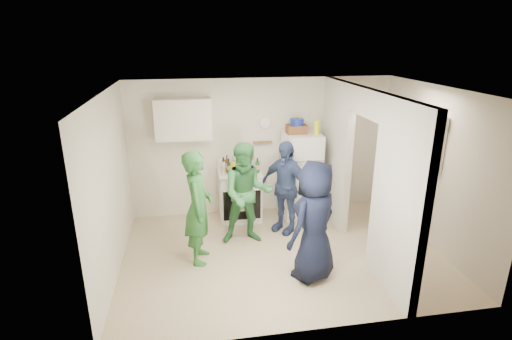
{
  "coord_description": "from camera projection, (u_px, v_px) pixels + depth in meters",
  "views": [
    {
      "loc": [
        -1.3,
        -5.28,
        3.2
      ],
      "look_at": [
        -0.33,
        0.4,
        1.25
      ],
      "focal_mm": 28.0,
      "sensor_mm": 36.0,
      "label": 1
    }
  ],
  "objects": [
    {
      "name": "wall_left",
      "position": [
        110.0,
        188.0,
        5.38
      ],
      "size": [
        0.0,
        3.4,
        3.4
      ],
      "primitive_type": "plane",
      "rotation": [
        1.57,
        0.0,
        1.57
      ],
      "color": "silver",
      "rests_on": "floor"
    },
    {
      "name": "bottle_k",
      "position": [
        227.0,
        163.0,
        7.03
      ],
      "size": [
        0.06,
        0.06,
        0.31
      ],
      "primitive_type": "cylinder",
      "color": "brown",
      "rests_on": "stove"
    },
    {
      "name": "person_green_center",
      "position": [
        247.0,
        194.0,
        6.29
      ],
      "size": [
        0.84,
        0.67,
        1.66
      ],
      "primitive_type": "imported",
      "rotation": [
        0.0,
        0.0,
        -0.05
      ],
      "color": "#3D8C44",
      "rests_on": "floor"
    },
    {
      "name": "bottle_f",
      "position": [
        250.0,
        164.0,
        7.08
      ],
      "size": [
        0.06,
        0.06,
        0.27
      ],
      "primitive_type": "cylinder",
      "color": "#123315",
      "rests_on": "stove"
    },
    {
      "name": "wall_back",
      "position": [
        262.0,
        147.0,
        7.35
      ],
      "size": [
        4.8,
        0.0,
        4.8
      ],
      "primitive_type": "plane",
      "rotation": [
        1.57,
        0.0,
        0.0
      ],
      "color": "silver",
      "rests_on": "floor"
    },
    {
      "name": "bottle_a",
      "position": [
        224.0,
        164.0,
        7.11
      ],
      "size": [
        0.08,
        0.08,
        0.25
      ],
      "primitive_type": "cylinder",
      "color": "brown",
      "rests_on": "stove"
    },
    {
      "name": "bottle_i",
      "position": [
        242.0,
        163.0,
        7.13
      ],
      "size": [
        0.08,
        0.08,
        0.26
      ],
      "primitive_type": "cylinder",
      "color": "#4D3B0D",
      "rests_on": "stove"
    },
    {
      "name": "nook_valance",
      "position": [
        431.0,
        118.0,
        6.08
      ],
      "size": [
        0.04,
        0.82,
        0.18
      ],
      "primitive_type": "cube",
      "color": "white",
      "rests_on": "wall_right"
    },
    {
      "name": "floor",
      "position": [
        282.0,
        253.0,
        6.16
      ],
      "size": [
        4.8,
        4.8,
        0.0
      ],
      "primitive_type": "plane",
      "color": "#C9B58E",
      "rests_on": "ground"
    },
    {
      "name": "spice_shelf",
      "position": [
        263.0,
        142.0,
        7.27
      ],
      "size": [
        0.35,
        0.08,
        0.03
      ],
      "primitive_type": "cube",
      "color": "olive",
      "rests_on": "wall_back"
    },
    {
      "name": "red_cup",
      "position": [
        253.0,
        171.0,
        6.91
      ],
      "size": [
        0.09,
        0.09,
        0.12
      ],
      "primitive_type": "cylinder",
      "color": "#B11C0B",
      "rests_on": "stove"
    },
    {
      "name": "bottle_b",
      "position": [
        229.0,
        166.0,
        6.95
      ],
      "size": [
        0.06,
        0.06,
        0.27
      ],
      "primitive_type": "cylinder",
      "color": "#204617",
      "rests_on": "stove"
    },
    {
      "name": "ceiling",
      "position": [
        285.0,
        90.0,
        5.36
      ],
      "size": [
        4.8,
        4.8,
        0.0
      ],
      "primitive_type": "plane",
      "rotation": [
        3.14,
        0.0,
        0.0
      ],
      "color": "white",
      "rests_on": "wall_back"
    },
    {
      "name": "yellow_cup_stack_top",
      "position": [
        317.0,
        128.0,
        6.92
      ],
      "size": [
        0.09,
        0.09,
        0.25
      ],
      "primitive_type": "cylinder",
      "color": "#E2F414",
      "rests_on": "fridge"
    },
    {
      "name": "bottle_c",
      "position": [
        234.0,
        160.0,
        7.17
      ],
      "size": [
        0.07,
        0.07,
        0.33
      ],
      "primitive_type": "cylinder",
      "color": "silver",
      "rests_on": "stove"
    },
    {
      "name": "bottle_d",
      "position": [
        240.0,
        164.0,
        6.98
      ],
      "size": [
        0.07,
        0.07,
        0.32
      ],
      "primitive_type": "cylinder",
      "color": "#5C2410",
      "rests_on": "stove"
    },
    {
      "name": "bottle_g",
      "position": [
        252.0,
        160.0,
        7.19
      ],
      "size": [
        0.07,
        0.07,
        0.33
      ],
      "primitive_type": "cylinder",
      "color": "olive",
      "rests_on": "stove"
    },
    {
      "name": "wall_front",
      "position": [
        321.0,
        232.0,
        4.18
      ],
      "size": [
        4.8,
        0.0,
        4.8
      ],
      "primitive_type": "plane",
      "rotation": [
        -1.57,
        0.0,
        0.0
      ],
      "color": "silver",
      "rests_on": "floor"
    },
    {
      "name": "partition_header",
      "position": [
        368.0,
        103.0,
        5.62
      ],
      "size": [
        0.12,
        1.0,
        0.4
      ],
      "primitive_type": "cube",
      "color": "silver",
      "rests_on": "partition_pier_back"
    },
    {
      "name": "wicker_basket",
      "position": [
        297.0,
        129.0,
        7.03
      ],
      "size": [
        0.35,
        0.25,
        0.15
      ],
      "primitive_type": "cube",
      "color": "brown",
      "rests_on": "fridge"
    },
    {
      "name": "bottle_j",
      "position": [
        257.0,
        165.0,
        6.99
      ],
      "size": [
        0.08,
        0.08,
        0.27
      ],
      "primitive_type": "cylinder",
      "color": "#236726",
      "rests_on": "stove"
    },
    {
      "name": "partition_pier_front",
      "position": [
        399.0,
        202.0,
        4.93
      ],
      "size": [
        0.12,
        1.2,
        2.5
      ],
      "primitive_type": "cube",
      "color": "silver",
      "rests_on": "floor"
    },
    {
      "name": "bottle_e",
      "position": [
        244.0,
        160.0,
        7.23
      ],
      "size": [
        0.07,
        0.07,
        0.3
      ],
      "primitive_type": "cylinder",
      "color": "#9FAAB1",
      "rests_on": "stove"
    },
    {
      "name": "yellow_cup_stack_stove",
      "position": [
        234.0,
        169.0,
        6.82
      ],
      "size": [
        0.09,
        0.09,
        0.25
      ],
      "primitive_type": "cylinder",
      "color": "yellow",
      "rests_on": "stove"
    },
    {
      "name": "blue_bowl",
      "position": [
        297.0,
        122.0,
        6.99
      ],
      "size": [
        0.24,
        0.24,
        0.11
      ],
      "primitive_type": "cylinder",
      "color": "navy",
      "rests_on": "wicker_basket"
    },
    {
      "name": "bottle_l",
      "position": [
        247.0,
        167.0,
        6.92
      ],
      "size": [
        0.06,
        0.06,
        0.26
      ],
      "primitive_type": "cylinder",
      "color": "#A5B1B6",
      "rests_on": "stove"
    },
    {
      "name": "person_nook",
      "position": [
        398.0,
        186.0,
        6.63
      ],
      "size": [
        0.86,
        1.19,
        1.66
      ],
      "primitive_type": "imported",
      "rotation": [
        0.0,
        0.0,
        -1.32
      ],
      "color": "black",
      "rests_on": "floor"
    },
    {
      "name": "nook_window_frame",
      "position": [
        429.0,
        140.0,
        6.2
      ],
      "size": [
        0.04,
        0.76,
        0.86
      ],
      "primitive_type": "cube",
      "color": "white",
      "rests_on": "wall_right"
    },
    {
      "name": "wall_clock",
      "position": [
        265.0,
        123.0,
        7.2
      ],
      "size": [
        0.22,
        0.02,
        0.22
      ],
      "primitive_type": "cylinder",
      "rotation": [
        1.57,
        0.0,
        0.0
      ],
      "color": "white",
      "rests_on": "wall_back"
    },
    {
      "name": "person_denim",
      "position": [
        285.0,
        187.0,
        6.66
      ],
      "size": [
        0.91,
        0.96,
        1.59
      ],
      "primitive_type": "imported",
      "rotation": [
        0.0,
        0.0,
        -0.85
      ],
      "color": "#33476F",
      "rests_on": "floor"
    },
    {
      "name": "nook_window",
      "position": [
        430.0,
        140.0,
        6.2
      ],
      "size": [
        0.03,
        0.7,
        0.8
      ],
      "primitive_type": "cube",
      "color": "black",
      "rests_on": "wall_right"
    },
    {
      "name": "person_green_left",
      "position": [
        198.0,
        208.0,
        5.74
      ],
      "size": [
        0.48,
        0.67,
        1.69
      ],
      "primitive_type": "imported",
      "rotation": [
        0.0,
        0.0,
        1.44
      ],
      "color": "#2F702C",
      "rests_on": "floor"
    },
    {
      "name": "upper_cabinet",
      "position": [
        183.0,
        119.0,
        6.77
      ],
      "size": [
        0.95,
        0.34,
        0.7
      ],
      "primitive_type": "cube",
      "color": "silver",
      "rests_on": "wall_back"
    },
    {
      "name": "person_navy",
      "position": [
        314.0,
        222.0,
        5.32
      ],
      "size": [
        0.98,
        0.91,
        1.69
      ],
      "primitive_type": "imported",
      "rotation": [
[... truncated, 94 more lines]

